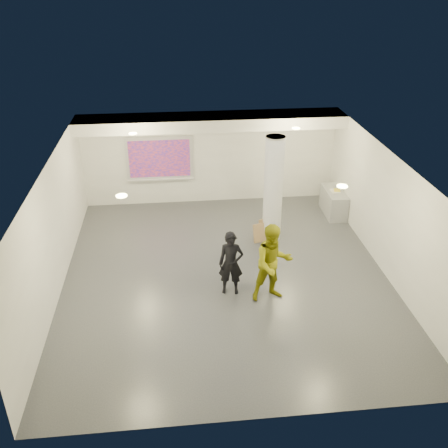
{
  "coord_description": "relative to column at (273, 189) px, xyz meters",
  "views": [
    {
      "loc": [
        -1.16,
        -10.45,
        6.98
      ],
      "look_at": [
        0.0,
        0.4,
        1.25
      ],
      "focal_mm": 40.0,
      "sensor_mm": 36.0,
      "label": 1
    }
  ],
  "objects": [
    {
      "name": "floor",
      "position": [
        -1.5,
        -1.8,
        -1.5
      ],
      "size": [
        8.0,
        9.0,
        0.01
      ],
      "primitive_type": "cube",
      "color": "#373A3F",
      "rests_on": "ground"
    },
    {
      "name": "downlight_nw",
      "position": [
        -3.7,
        0.7,
        1.48
      ],
      "size": [
        0.22,
        0.22,
        0.02
      ],
      "primitive_type": "cylinder",
      "color": "#E8DF8B",
      "rests_on": "ceiling"
    },
    {
      "name": "downlight_sw",
      "position": [
        -3.7,
        -3.3,
        1.48
      ],
      "size": [
        0.22,
        0.22,
        0.02
      ],
      "primitive_type": "cylinder",
      "color": "#E8DF8B",
      "rests_on": "ceiling"
    },
    {
      "name": "credenza",
      "position": [
        2.22,
        1.32,
        -1.11
      ],
      "size": [
        0.58,
        1.34,
        0.78
      ],
      "primitive_type": "cube",
      "rotation": [
        0.0,
        0.0,
        -0.02
      ],
      "color": "gray",
      "rests_on": "floor"
    },
    {
      "name": "wall_left",
      "position": [
        -5.5,
        -1.8,
        0.0
      ],
      "size": [
        0.01,
        9.0,
        3.0
      ],
      "primitive_type": "cube",
      "color": "silver",
      "rests_on": "floor"
    },
    {
      "name": "downlight_se",
      "position": [
        0.7,
        -3.3,
        1.48
      ],
      "size": [
        0.22,
        0.22,
        0.02
      ],
      "primitive_type": "cylinder",
      "color": "#E8DF8B",
      "rests_on": "ceiling"
    },
    {
      "name": "cardboard_front",
      "position": [
        -0.31,
        -0.16,
        -1.23
      ],
      "size": [
        0.52,
        0.31,
        0.54
      ],
      "primitive_type": "cube",
      "rotation": [
        -0.22,
        0.0,
        0.31
      ],
      "color": "#98764B",
      "rests_on": "floor"
    },
    {
      "name": "papers_stack",
      "position": [
        2.21,
        1.29,
        -0.71
      ],
      "size": [
        0.28,
        0.34,
        0.02
      ],
      "primitive_type": "cube",
      "rotation": [
        0.0,
        0.0,
        0.07
      ],
      "color": "silver",
      "rests_on": "credenza"
    },
    {
      "name": "projection_screen",
      "position": [
        -3.1,
        2.65,
        0.03
      ],
      "size": [
        2.1,
        0.13,
        1.42
      ],
      "color": "silver",
      "rests_on": "wall_back"
    },
    {
      "name": "wall_right",
      "position": [
        2.5,
        -1.8,
        0.0
      ],
      "size": [
        0.01,
        9.0,
        3.0
      ],
      "primitive_type": "cube",
      "color": "silver",
      "rests_on": "floor"
    },
    {
      "name": "man",
      "position": [
        -0.54,
        -2.85,
        -0.55
      ],
      "size": [
        1.03,
        0.87,
        1.9
      ],
      "primitive_type": "imported",
      "rotation": [
        0.0,
        0.0,
        0.17
      ],
      "color": "olive",
      "rests_on": "floor"
    },
    {
      "name": "postit_pad",
      "position": [
        2.28,
        1.31,
        -0.71
      ],
      "size": [
        0.25,
        0.3,
        0.03
      ],
      "primitive_type": "cube",
      "rotation": [
        0.0,
        0.0,
        -0.27
      ],
      "color": "yellow",
      "rests_on": "credenza"
    },
    {
      "name": "ceiling",
      "position": [
        -1.5,
        -1.8,
        1.5
      ],
      "size": [
        8.0,
        9.0,
        0.01
      ],
      "primitive_type": "cube",
      "color": "silver",
      "rests_on": "floor"
    },
    {
      "name": "cardboard_back",
      "position": [
        -0.09,
        0.0,
        -1.19
      ],
      "size": [
        0.59,
        0.37,
        0.61
      ],
      "primitive_type": "cube",
      "rotation": [
        -0.2,
        0.0,
        0.39
      ],
      "color": "#98764B",
      "rests_on": "floor"
    },
    {
      "name": "column",
      "position": [
        0.0,
        0.0,
        0.0
      ],
      "size": [
        0.52,
        0.52,
        3.0
      ],
      "primitive_type": "cylinder",
      "color": "silver",
      "rests_on": "floor"
    },
    {
      "name": "woman",
      "position": [
        -1.46,
        -2.51,
        -0.71
      ],
      "size": [
        0.63,
        0.46,
        1.59
      ],
      "primitive_type": "imported",
      "rotation": [
        0.0,
        0.0,
        -0.14
      ],
      "color": "black",
      "rests_on": "floor"
    },
    {
      "name": "wall_back",
      "position": [
        -1.5,
        2.7,
        0.0
      ],
      "size": [
        8.0,
        0.01,
        3.0
      ],
      "primitive_type": "cube",
      "color": "silver",
      "rests_on": "floor"
    },
    {
      "name": "soffit_band",
      "position": [
        -1.5,
        2.15,
        1.32
      ],
      "size": [
        8.0,
        1.1,
        0.36
      ],
      "primitive_type": "cube",
      "color": "silver",
      "rests_on": "ceiling"
    },
    {
      "name": "wall_front",
      "position": [
        -1.5,
        -6.3,
        0.0
      ],
      "size": [
        8.0,
        0.01,
        3.0
      ],
      "primitive_type": "cube",
      "color": "silver",
      "rests_on": "floor"
    },
    {
      "name": "downlight_ne",
      "position": [
        0.7,
        0.7,
        1.48
      ],
      "size": [
        0.22,
        0.22,
        0.02
      ],
      "primitive_type": "cylinder",
      "color": "#E8DF8B",
      "rests_on": "ceiling"
    }
  ]
}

